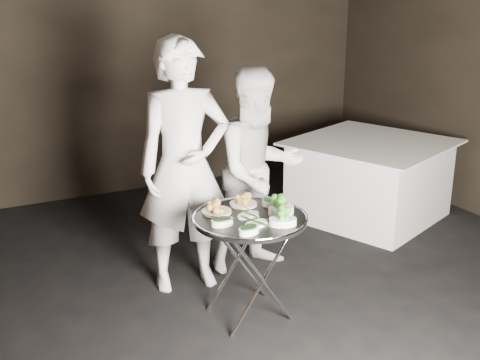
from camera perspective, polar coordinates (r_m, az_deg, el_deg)
name	(u,v)px	position (r m, az deg, el deg)	size (l,w,h in m)	color
floor	(277,355)	(3.95, 3.52, -16.27)	(6.00, 7.00, 0.05)	black
wall_back	(112,55)	(6.59, -12.07, 11.49)	(6.00, 0.05, 3.00)	black
tray_stand	(250,263)	(4.12, 0.95, -7.84)	(0.49, 0.41, 0.72)	silver
serving_tray	(250,218)	(3.99, 0.97, -3.65)	(0.77, 0.77, 0.04)	black
potato_plate_a	(217,208)	(4.05, -2.24, -2.71)	(0.20, 0.20, 0.07)	beige
potato_plate_b	(243,201)	(4.19, 0.32, -2.01)	(0.20, 0.20, 0.07)	beige
greens_bowl	(270,201)	(4.19, 2.86, -2.03)	(0.11, 0.11, 0.07)	white
asparagus_plate_a	(248,214)	(3.99, 0.78, -3.27)	(0.19, 0.14, 0.03)	white
asparagus_plate_b	(256,223)	(3.85, 1.56, -4.10)	(0.21, 0.16, 0.04)	white
spinach_bowl_a	(222,221)	(3.85, -1.71, -3.91)	(0.15, 0.10, 0.06)	white
spinach_bowl_b	(249,229)	(3.72, 0.84, -4.69)	(0.17, 0.14, 0.06)	white
broccoli_bowl_a	(281,209)	(4.04, 3.91, -2.74)	(0.21, 0.16, 0.08)	white
broccoli_bowl_b	(283,220)	(3.86, 4.07, -3.80)	(0.21, 0.18, 0.07)	white
serving_utensils	(248,206)	(4.04, 0.73, -2.52)	(0.58, 0.41, 0.01)	silver
waiter_left	(184,167)	(4.40, -5.32, 1.25)	(0.68, 0.45, 1.88)	silver
waiter_right	(259,171)	(4.71, 1.77, 0.86)	(0.79, 0.61, 1.62)	silver
dining_table	(369,179)	(6.03, 12.15, 0.07)	(1.35, 1.35, 0.77)	silver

